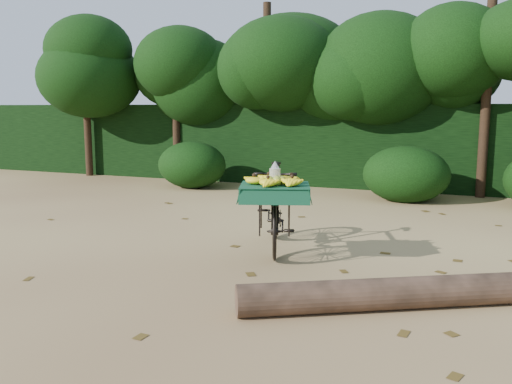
% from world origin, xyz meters
% --- Properties ---
extents(ground, '(80.00, 80.00, 0.00)m').
position_xyz_m(ground, '(0.00, 0.00, 0.00)').
color(ground, tan).
rests_on(ground, ground).
extents(vendor_bicycle, '(1.18, 1.90, 1.06)m').
position_xyz_m(vendor_bicycle, '(0.45, 0.13, 0.54)').
color(vendor_bicycle, black).
rests_on(vendor_bicycle, ground).
extents(fallen_log, '(3.47, 2.17, 0.28)m').
position_xyz_m(fallen_log, '(2.58, -1.10, 0.14)').
color(fallen_log, brown).
rests_on(fallen_log, ground).
extents(hedge_backdrop, '(26.00, 1.80, 1.80)m').
position_xyz_m(hedge_backdrop, '(0.00, 6.30, 0.90)').
color(hedge_backdrop, black).
rests_on(hedge_backdrop, ground).
extents(tree_row, '(14.50, 2.00, 4.00)m').
position_xyz_m(tree_row, '(-0.65, 5.50, 2.00)').
color(tree_row, black).
rests_on(tree_row, ground).
extents(bush_clumps, '(8.80, 1.70, 0.90)m').
position_xyz_m(bush_clumps, '(0.50, 4.30, 0.45)').
color(bush_clumps, black).
rests_on(bush_clumps, ground).
extents(leaf_litter, '(7.00, 7.30, 0.01)m').
position_xyz_m(leaf_litter, '(0.00, 0.65, 0.01)').
color(leaf_litter, '#503C15').
rests_on(leaf_litter, ground).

